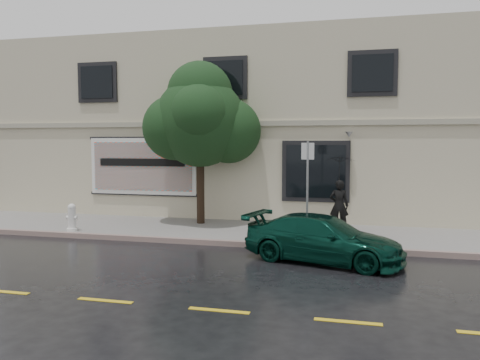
% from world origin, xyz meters
% --- Properties ---
extents(ground, '(90.00, 90.00, 0.00)m').
position_xyz_m(ground, '(0.00, 0.00, 0.00)').
color(ground, black).
rests_on(ground, ground).
extents(sidewalk, '(20.00, 3.50, 0.15)m').
position_xyz_m(sidewalk, '(0.00, 3.25, 0.07)').
color(sidewalk, gray).
rests_on(sidewalk, ground).
extents(curb, '(20.00, 0.18, 0.16)m').
position_xyz_m(curb, '(0.00, 1.50, 0.07)').
color(curb, slate).
rests_on(curb, ground).
extents(road_marking, '(19.00, 0.12, 0.01)m').
position_xyz_m(road_marking, '(0.00, -3.50, 0.01)').
color(road_marking, gold).
rests_on(road_marking, ground).
extents(building, '(20.00, 8.12, 7.00)m').
position_xyz_m(building, '(0.00, 9.00, 3.50)').
color(building, beige).
rests_on(building, ground).
extents(billboard, '(4.30, 0.16, 2.20)m').
position_xyz_m(billboard, '(-3.20, 4.92, 2.05)').
color(billboard, white).
rests_on(billboard, ground).
extents(car, '(4.24, 2.71, 1.14)m').
position_xyz_m(car, '(3.76, 0.38, 0.57)').
color(car, '#083326').
rests_on(car, ground).
extents(pedestrian, '(0.60, 0.40, 1.63)m').
position_xyz_m(pedestrian, '(4.04, 3.71, 0.96)').
color(pedestrian, black).
rests_on(pedestrian, sidewalk).
extents(umbrella, '(1.25, 1.25, 0.70)m').
position_xyz_m(umbrella, '(4.04, 3.71, 2.13)').
color(umbrella, black).
rests_on(umbrella, pedestrian).
extents(street_tree, '(3.09, 3.09, 5.04)m').
position_xyz_m(street_tree, '(-0.66, 4.11, 3.63)').
color(street_tree, '#2E2114').
rests_on(street_tree, sidewalk).
extents(fire_hydrant, '(0.36, 0.33, 0.87)m').
position_xyz_m(fire_hydrant, '(-4.16, 1.80, 0.57)').
color(fire_hydrant, white).
rests_on(fire_hydrant, sidewalk).
extents(sign_pole, '(0.35, 0.06, 2.82)m').
position_xyz_m(sign_pole, '(3.23, 1.70, 1.83)').
color(sign_pole, gray).
rests_on(sign_pole, sidewalk).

